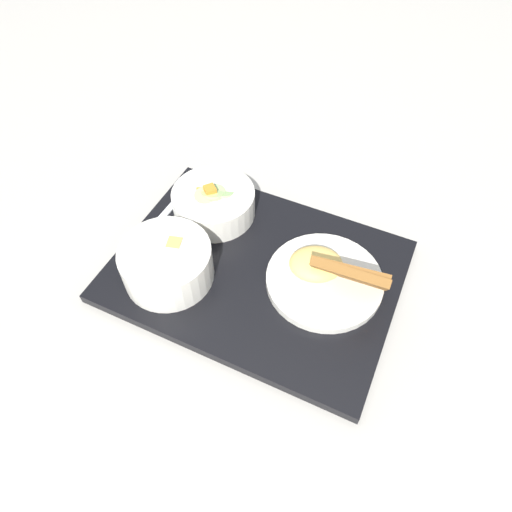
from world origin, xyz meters
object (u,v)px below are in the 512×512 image
object	(u,v)px
bowl_salad	(214,201)
bowl_soup	(167,262)
knife	(150,230)
plate_main	(331,275)
spoon	(158,233)

from	to	relation	value
bowl_salad	bowl_soup	bearing A→B (deg)	-85.41
knife	bowl_soup	bearing A→B (deg)	-126.81
plate_main	knife	bearing A→B (deg)	-170.27
plate_main	knife	world-z (taller)	plate_main
plate_main	bowl_salad	bearing A→B (deg)	170.62
bowl_salad	knife	size ratio (longest dim) A/B	0.76
bowl_salad	spoon	distance (m)	0.11
plate_main	spoon	xyz separation A→B (m)	(-0.29, -0.05, -0.02)
bowl_soup	plate_main	bearing A→B (deg)	26.04
plate_main	spoon	world-z (taller)	plate_main
plate_main	spoon	distance (m)	0.29
bowl_salad	spoon	world-z (taller)	bowl_salad
bowl_soup	spoon	bearing A→B (deg)	138.59
spoon	bowl_soup	bearing A→B (deg)	-135.63
knife	bowl_salad	bearing A→B (deg)	-40.50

